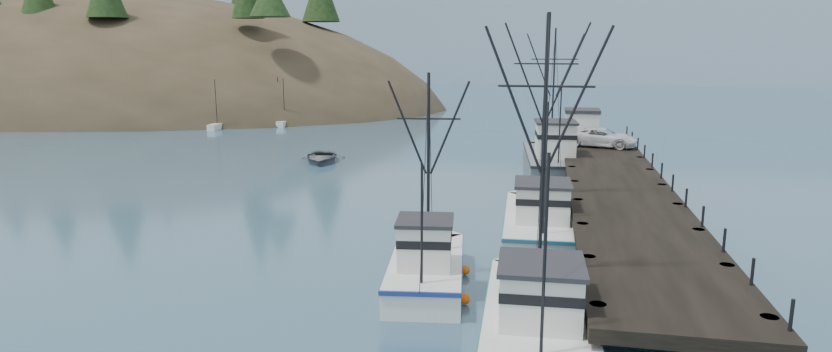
{
  "coord_description": "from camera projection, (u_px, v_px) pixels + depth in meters",
  "views": [
    {
      "loc": [
        9.47,
        -24.82,
        10.36
      ],
      "look_at": [
        1.85,
        13.13,
        2.5
      ],
      "focal_mm": 28.0,
      "sensor_mm": 36.0,
      "label": 1
    }
  ],
  "objects": [
    {
      "name": "distant_ridge_far",
      "position": [
        394.0,
        77.0,
        213.21
      ],
      "size": [
        180.0,
        25.0,
        18.0
      ],
      "primitive_type": "cube",
      "color": "silver",
      "rests_on": "ground"
    },
    {
      "name": "pier",
      "position": [
        617.0,
        187.0,
        40.08
      ],
      "size": [
        6.0,
        44.0,
        2.0
      ],
      "color": "black",
      "rests_on": "ground"
    },
    {
      "name": "distant_ridge",
      "position": [
        549.0,
        81.0,
        189.16
      ],
      "size": [
        360.0,
        40.0,
        26.0
      ],
      "primitive_type": "cube",
      "color": "#9EB2C6",
      "rests_on": "ground"
    },
    {
      "name": "motorboat",
      "position": [
        321.0,
        162.0,
        58.41
      ],
      "size": [
        5.34,
        6.56,
        1.19
      ],
      "primitive_type": "imported",
      "rotation": [
        0.0,
        0.0,
        0.23
      ],
      "color": "#575C61",
      "rests_on": "ground"
    },
    {
      "name": "pickup_truck",
      "position": [
        602.0,
        137.0,
        53.86
      ],
      "size": [
        6.15,
        3.98,
        1.58
      ],
      "primitive_type": "imported",
      "rotation": [
        0.0,
        0.0,
        1.31
      ],
      "color": "silver",
      "rests_on": "pier"
    },
    {
      "name": "work_vessel",
      "position": [
        552.0,
        160.0,
        52.47
      ],
      "size": [
        5.14,
        14.16,
        12.01
      ],
      "color": "slate",
      "rests_on": "ground"
    },
    {
      "name": "trawler_far",
      "position": [
        541.0,
        219.0,
        36.11
      ],
      "size": [
        4.3,
        12.22,
        12.37
      ],
      "color": "white",
      "rests_on": "ground"
    },
    {
      "name": "ground",
      "position": [
        313.0,
        291.0,
        27.74
      ],
      "size": [
        400.0,
        400.0,
        0.0
      ],
      "primitive_type": "plane",
      "color": "#2F5069",
      "rests_on": "ground"
    },
    {
      "name": "trawler_near",
      "position": [
        538.0,
        313.0,
        23.5
      ],
      "size": [
        4.13,
        11.71,
        11.82
      ],
      "color": "white",
      "rests_on": "ground"
    },
    {
      "name": "trawler_mid",
      "position": [
        427.0,
        265.0,
        28.53
      ],
      "size": [
        4.06,
        9.42,
        9.54
      ],
      "color": "white",
      "rests_on": "ground"
    },
    {
      "name": "pier_shed",
      "position": [
        582.0,
        125.0,
        57.29
      ],
      "size": [
        3.0,
        3.2,
        2.8
      ],
      "color": "silver",
      "rests_on": "pier"
    },
    {
      "name": "moored_sailboats",
      "position": [
        230.0,
        118.0,
        90.42
      ],
      "size": [
        20.94,
        18.92,
        6.35
      ],
      "color": "white",
      "rests_on": "ground"
    },
    {
      "name": "headland",
      "position": [
        75.0,
        128.0,
        118.63
      ],
      "size": [
        134.8,
        78.0,
        51.0
      ],
      "color": "#382D1E",
      "rests_on": "ground"
    }
  ]
}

